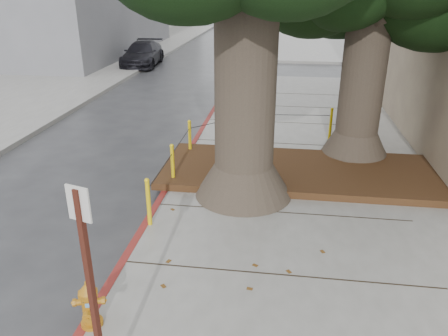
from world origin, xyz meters
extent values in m
plane|color=#28282B|center=(0.00, 0.00, 0.00)|extent=(140.00, 140.00, 0.00)
cube|color=slate|center=(6.00, 30.00, 0.07)|extent=(16.00, 20.00, 0.15)
cube|color=maroon|center=(-2.00, 2.50, 0.07)|extent=(0.14, 26.00, 0.16)
cube|color=black|center=(0.90, 3.90, 0.23)|extent=(6.40, 2.60, 0.16)
cone|color=#4C3F33|center=(-0.30, 2.70, 0.50)|extent=(2.04, 2.04, 0.70)
cylinder|color=#4C3F33|center=(-0.30, 2.70, 2.53)|extent=(1.20, 1.20, 4.22)
cone|color=#4C3F33|center=(2.30, 5.20, 0.50)|extent=(1.77, 1.77, 0.70)
cylinder|color=#4C3F33|center=(2.30, 5.20, 2.32)|extent=(1.04, 1.04, 3.84)
cylinder|color=yellow|center=(-1.90, 1.20, 0.60)|extent=(0.08, 0.08, 0.90)
sphere|color=yellow|center=(-1.90, 1.20, 1.05)|extent=(0.09, 0.09, 0.09)
cylinder|color=yellow|center=(-1.90, 3.00, 0.60)|extent=(0.08, 0.08, 0.90)
sphere|color=yellow|center=(-1.90, 3.00, 1.05)|extent=(0.09, 0.09, 0.09)
cylinder|color=yellow|center=(-1.90, 4.80, 0.60)|extent=(0.08, 0.08, 0.90)
sphere|color=yellow|center=(-1.90, 4.80, 1.05)|extent=(0.09, 0.09, 0.09)
cylinder|color=yellow|center=(-0.40, 6.30, 0.60)|extent=(0.08, 0.08, 0.90)
sphere|color=yellow|center=(-0.40, 6.30, 1.05)|extent=(0.09, 0.09, 0.09)
cylinder|color=yellow|center=(1.80, 6.50, 0.60)|extent=(0.08, 0.08, 0.90)
sphere|color=yellow|center=(1.80, 6.50, 1.05)|extent=(0.09, 0.09, 0.09)
cylinder|color=black|center=(-1.90, 2.10, 0.87)|extent=(0.02, 1.80, 0.02)
cylinder|color=black|center=(-1.90, 3.90, 0.87)|extent=(0.02, 1.80, 0.02)
cylinder|color=black|center=(-1.15, 5.55, 0.87)|extent=(1.51, 1.51, 0.02)
cylinder|color=black|center=(0.70, 6.40, 0.87)|extent=(2.20, 0.22, 0.02)
cylinder|color=#B56F12|center=(-1.90, -1.41, 0.18)|extent=(0.35, 0.35, 0.05)
cylinder|color=#B56F12|center=(-1.90, -1.41, 0.42)|extent=(0.24, 0.24, 0.45)
cylinder|color=#B56F12|center=(-1.90, -1.41, 0.65)|extent=(0.32, 0.32, 0.06)
cone|color=#B56F12|center=(-1.90, -1.41, 0.74)|extent=(0.30, 0.30, 0.13)
cylinder|color=#B56F12|center=(-1.90, -1.41, 0.82)|extent=(0.06, 0.06, 0.04)
cylinder|color=#B56F12|center=(-2.01, -1.44, 0.53)|extent=(0.14, 0.11, 0.08)
cylinder|color=#B56F12|center=(-1.79, -1.38, 0.53)|extent=(0.14, 0.11, 0.08)
cylinder|color=#B56F12|center=(-1.87, -1.52, 0.42)|extent=(0.14, 0.15, 0.12)
cube|color=#5999D8|center=(-1.87, -1.51, 0.54)|extent=(0.06, 0.02, 0.06)
cube|color=#471911|center=(-1.33, -2.36, 1.39)|extent=(0.07, 0.07, 2.49)
cube|color=silver|center=(-1.33, -2.36, 2.49)|extent=(0.24, 0.09, 0.35)
imported|color=#A2A3A7|center=(5.39, 17.96, 0.65)|extent=(3.96, 2.01, 1.29)
imported|color=black|center=(-7.44, 18.20, 0.64)|extent=(2.12, 4.51, 1.27)
camera|label=1|loc=(0.45, -5.62, 4.33)|focal=35.00mm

